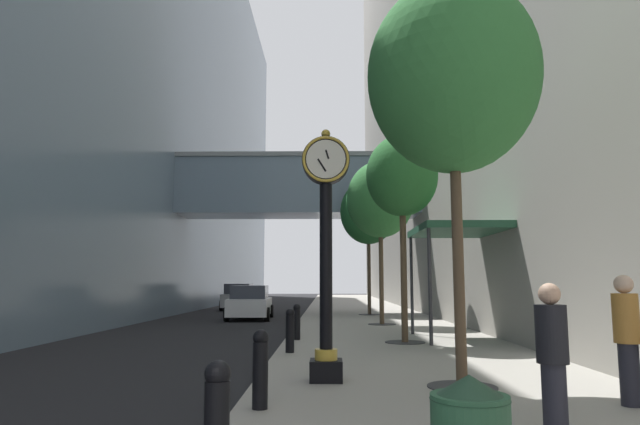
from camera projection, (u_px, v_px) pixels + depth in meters
name	position (u px, v px, depth m)	size (l,w,h in m)	color
ground_plane	(303.00, 317.00, 28.38)	(110.00, 110.00, 0.00)	black
sidewalk_right	(361.00, 312.00, 31.32)	(6.31, 80.00, 0.14)	#9E998E
building_block_left	(119.00, 53.00, 33.46)	(22.63, 80.00, 31.34)	slate
street_clock	(326.00, 240.00, 9.55)	(0.84, 0.55, 4.36)	black
bollard_nearest	(217.00, 422.00, 4.42)	(0.22, 0.22, 1.03)	black
bollard_second	(260.00, 367.00, 7.30)	(0.22, 0.22, 1.03)	black
bollard_fourth	(290.00, 329.00, 13.05)	(0.22, 0.22, 1.03)	black
bollard_fifth	(297.00, 321.00, 15.93)	(0.22, 0.22, 1.03)	black
street_tree_near	(452.00, 77.00, 9.34)	(2.89, 2.89, 6.79)	#333335
street_tree_mid_near	(402.00, 177.00, 15.70)	(2.04, 2.04, 5.85)	#333335
street_tree_mid_far	(380.00, 200.00, 22.16)	(2.70, 2.70, 6.52)	#333335
street_tree_far	(368.00, 212.00, 28.61)	(2.93, 2.93, 6.96)	#333335
pedestrian_walking	(628.00, 336.00, 7.51)	(0.52, 0.45, 1.76)	#23232D
pedestrian_by_clock	(552.00, 355.00, 6.00)	(0.41, 0.41, 1.65)	#23232D
storefront_awning	(455.00, 232.00, 16.43)	(2.40, 3.60, 3.30)	#235138
car_silver_near	(239.00, 297.00, 35.56)	(2.10, 4.15, 1.67)	#B7BABF
car_white_mid	(250.00, 303.00, 26.51)	(2.21, 4.20, 1.63)	silver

